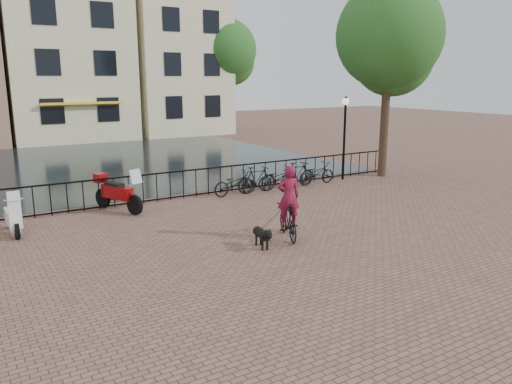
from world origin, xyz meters
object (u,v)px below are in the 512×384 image
motorcycle (118,188)px  scooter (12,210)px  lamp_post (345,124)px  cyclist (288,207)px  dog (262,237)px

motorcycle → scooter: size_ratio=1.44×
lamp_post → motorcycle: size_ratio=1.61×
cyclist → motorcycle: cyclist is taller
dog → motorcycle: (-2.05, 5.52, 0.46)m
motorcycle → cyclist: bearing=-81.8°
cyclist → motorcycle: 6.07m
dog → motorcycle: bearing=118.6°
lamp_post → motorcycle: 9.86m
lamp_post → dog: 9.77m
cyclist → dog: cyclist is taller
cyclist → scooter: bearing=-14.4°
lamp_post → motorcycle: lamp_post is taller
cyclist → dog: (-1.02, -0.29, -0.59)m
motorcycle → scooter: bearing=173.6°
dog → lamp_post: bearing=44.6°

